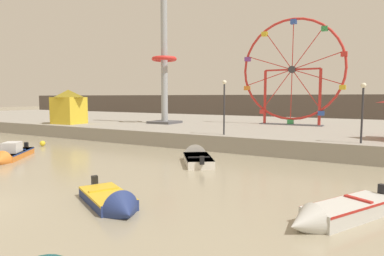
# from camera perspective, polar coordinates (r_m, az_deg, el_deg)

# --- Properties ---
(quay_promenade) EXTENTS (110.00, 25.81, 1.18)m
(quay_promenade) POSITION_cam_1_polar(r_m,az_deg,el_deg) (36.92, 9.42, -0.03)
(quay_promenade) COLOR gray
(quay_promenade) RESTS_ON ground_plane
(distant_town_skyline) EXTENTS (140.00, 3.00, 4.40)m
(distant_town_skyline) POSITION_cam_1_polar(r_m,az_deg,el_deg) (61.84, 17.95, 3.41)
(distant_town_skyline) COLOR #564C47
(distant_town_skyline) RESTS_ON ground_plane
(motorboat_orange_hull) EXTENTS (3.72, 4.48, 1.42)m
(motorboat_orange_hull) POSITION_cam_1_polar(r_m,az_deg,el_deg) (24.14, -28.66, -4.05)
(motorboat_orange_hull) COLOR orange
(motorboat_orange_hull) RESTS_ON ground_plane
(motorboat_white_red_stripe) EXTENTS (3.67, 4.32, 1.42)m
(motorboat_white_red_stripe) POSITION_cam_1_polar(r_m,az_deg,el_deg) (20.76, 0.77, -5.04)
(motorboat_white_red_stripe) COLOR silver
(motorboat_white_red_stripe) RESTS_ON ground_plane
(motorboat_pale_grey) EXTENTS (3.16, 4.55, 1.14)m
(motorboat_pale_grey) POSITION_cam_1_polar(r_m,az_deg,el_deg) (11.87, 23.48, -13.21)
(motorboat_pale_grey) COLOR silver
(motorboat_pale_grey) RESTS_ON ground_plane
(motorboat_navy_blue) EXTENTS (3.91, 2.90, 1.27)m
(motorboat_navy_blue) POSITION_cam_1_polar(r_m,az_deg,el_deg) (12.51, -13.28, -12.31)
(motorboat_navy_blue) COLOR navy
(motorboat_navy_blue) RESTS_ON ground_plane
(ferris_wheel_red_frame) EXTENTS (10.11, 1.20, 10.59)m
(ferris_wheel_red_frame) POSITION_cam_1_polar(r_m,az_deg,el_deg) (35.14, 16.74, 9.20)
(ferris_wheel_red_frame) COLOR red
(ferris_wheel_red_frame) RESTS_ON quay_promenade
(drop_tower_steel_tower) EXTENTS (2.80, 2.80, 14.79)m
(drop_tower_steel_tower) POSITION_cam_1_polar(r_m,az_deg,el_deg) (36.00, -4.77, 10.97)
(drop_tower_steel_tower) COLOR #999EA3
(drop_tower_steel_tower) RESTS_ON quay_promenade
(carnival_booth_yellow_awning) EXTENTS (3.35, 2.96, 3.58)m
(carnival_booth_yellow_awning) POSITION_cam_1_polar(r_m,az_deg,el_deg) (37.42, -20.34, 3.53)
(carnival_booth_yellow_awning) COLOR yellow
(carnival_booth_yellow_awning) RESTS_ON quay_promenade
(promenade_lamp_near) EXTENTS (0.32, 0.32, 4.05)m
(promenade_lamp_near) POSITION_cam_1_polar(r_m,az_deg,el_deg) (24.85, 5.53, 4.91)
(promenade_lamp_near) COLOR #2D2D33
(promenade_lamp_near) RESTS_ON quay_promenade
(promenade_lamp_far) EXTENTS (0.32, 0.32, 3.66)m
(promenade_lamp_far) POSITION_cam_1_polar(r_m,az_deg,el_deg) (22.56, 27.17, 3.75)
(promenade_lamp_far) COLOR #2D2D33
(promenade_lamp_far) RESTS_ON quay_promenade
(mooring_buoy_orange) EXTENTS (0.44, 0.44, 0.44)m
(mooring_buoy_orange) POSITION_cam_1_polar(r_m,az_deg,el_deg) (29.73, -24.20, -2.42)
(mooring_buoy_orange) COLOR yellow
(mooring_buoy_orange) RESTS_ON ground_plane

